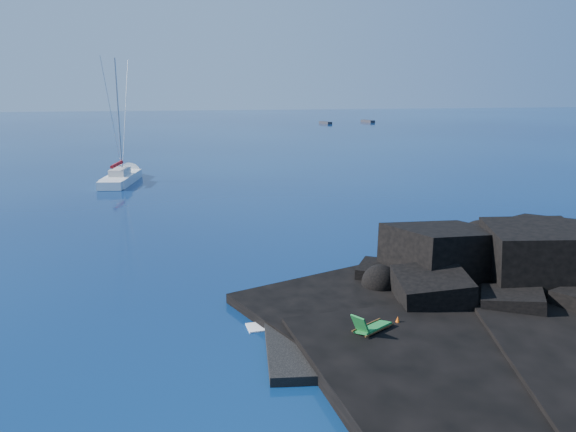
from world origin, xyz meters
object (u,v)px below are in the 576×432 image
sailboat (122,183)px  deck_chair (373,322)px  marker_cone (398,322)px  distant_boat_a (325,124)px  distant_boat_b (368,122)px  sunbather (354,339)px

sailboat → deck_chair: (13.20, -39.75, 0.96)m
marker_cone → distant_boat_a: size_ratio=0.12×
deck_chair → distant_boat_b: bearing=39.1°
sunbather → distant_boat_b: 130.48m
distant_boat_a → sunbather: bearing=-122.2°
sunbather → distant_boat_b: size_ratio=0.37×
deck_chair → marker_cone: 1.36m
sailboat → distant_boat_a: (42.12, 80.29, 0.00)m
deck_chair → sunbather: 1.06m
distant_boat_a → distant_boat_b: (12.22, 3.11, 0.00)m
marker_cone → distant_boat_b: (39.93, 122.64, -0.61)m
marker_cone → distant_boat_a: bearing=76.9°
sunbather → distant_boat_b: (42.02, 123.52, -0.51)m
sailboat → marker_cone: sailboat is taller
deck_chair → sailboat: bearing=75.9°
deck_chair → marker_cone: bearing=-9.4°
marker_cone → deck_chair: bearing=-156.9°
marker_cone → distant_boat_b: size_ratio=0.11×
deck_chair → distant_boat_a: bearing=44.0°
deck_chair → distant_boat_a: size_ratio=0.42×
sunbather → distant_boat_b: sunbather is taller
sailboat → marker_cone: (14.41, -39.23, 0.61)m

